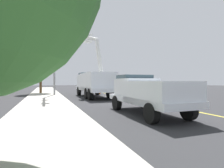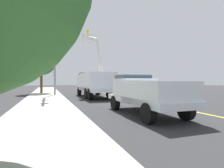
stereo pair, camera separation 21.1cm
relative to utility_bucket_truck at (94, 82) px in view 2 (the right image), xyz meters
The scene contains 10 objects.
ground 3.41m from the utility_bucket_truck, 93.42° to the right, with size 120.00×120.00×0.00m, color #2D2D30.
sidewalk_far_side 5.11m from the utility_bucket_truck, 83.09° to the left, with size 60.00×3.60×0.12m, color #B2ADA3.
lane_centre_stripe 3.41m from the utility_bucket_truck, 93.42° to the right, with size 50.00×0.16×0.01m, color yellow.
utility_bucket_truck is the anchor object (origin of this frame).
service_pickup_truck 10.74m from the utility_bucket_truck, behind, with size 5.78×2.63×2.06m.
passing_minivan 9.74m from the utility_bucket_truck, 37.76° to the right, with size 4.96×2.36×1.69m.
traffic_cone_mid_front 5.83m from the utility_bucket_truck, 165.45° to the right, with size 0.40×0.40×0.82m.
traffic_cone_mid_rear 4.33m from the utility_bucket_truck, 29.76° to the right, with size 0.40×0.40×0.77m.
traffic_signal_mast 5.44m from the utility_bucket_truck, 62.19° to the left, with size 6.24×0.87×7.59m.
street_tree_right 9.52m from the utility_bucket_truck, 31.08° to the left, with size 3.94×3.94×6.45m.
Camera 2 is at (-18.06, 9.52, 1.70)m, focal length 28.97 mm.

